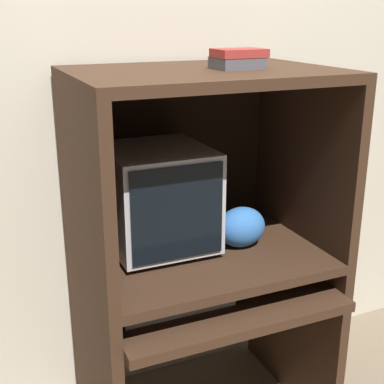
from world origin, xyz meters
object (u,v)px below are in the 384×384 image
(crt_monitor, at_px, (158,197))
(snack_bag, at_px, (241,227))
(book_stack, at_px, (238,59))
(mouse, at_px, (238,290))
(keyboard, at_px, (174,303))

(crt_monitor, distance_m, snack_bag, 0.34)
(crt_monitor, bearing_deg, book_stack, -28.29)
(crt_monitor, distance_m, mouse, 0.45)
(crt_monitor, xyz_separation_m, book_stack, (0.25, -0.13, 0.51))
(crt_monitor, relative_size, mouse, 6.74)
(crt_monitor, height_order, book_stack, book_stack)
(mouse, bearing_deg, snack_bag, 59.05)
(keyboard, distance_m, book_stack, 0.87)
(crt_monitor, distance_m, keyboard, 0.40)
(mouse, distance_m, snack_bag, 0.24)
(crt_monitor, distance_m, book_stack, 0.58)
(keyboard, xyz_separation_m, snack_bag, (0.33, 0.13, 0.18))
(mouse, bearing_deg, book_stack, 71.76)
(keyboard, bearing_deg, mouse, -1.79)
(book_stack, bearing_deg, keyboard, -157.84)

